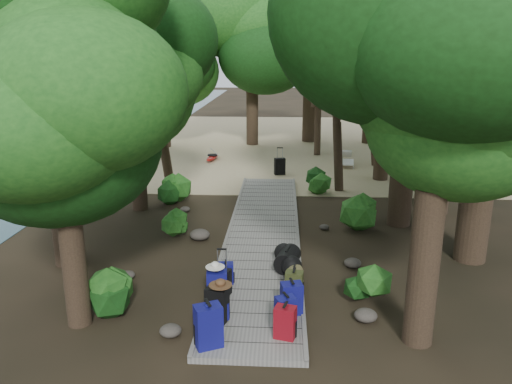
# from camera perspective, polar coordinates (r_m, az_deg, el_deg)

# --- Properties ---
(ground) EXTENTS (120.00, 120.00, 0.00)m
(ground) POSITION_cam_1_polar(r_m,az_deg,el_deg) (13.08, 0.62, -6.60)
(ground) COLOR #2E2317
(ground) RESTS_ON ground
(sand_beach) EXTENTS (40.00, 22.00, 0.02)m
(sand_beach) POSITION_cam_1_polar(r_m,az_deg,el_deg) (28.52, 2.07, 5.75)
(sand_beach) COLOR tan
(sand_beach) RESTS_ON ground
(boardwalk) EXTENTS (2.00, 12.00, 0.12)m
(boardwalk) POSITION_cam_1_polar(r_m,az_deg,el_deg) (13.99, 0.81, -4.81)
(boardwalk) COLOR gray
(boardwalk) RESTS_ON ground
(backpack_left_a) EXTENTS (0.54, 0.47, 0.84)m
(backpack_left_a) POSITION_cam_1_polar(r_m,az_deg,el_deg) (8.76, -5.47, -14.77)
(backpack_left_a) COLOR navy
(backpack_left_a) RESTS_ON boardwalk
(backpack_left_b) EXTENTS (0.46, 0.38, 0.73)m
(backpack_left_b) POSITION_cam_1_polar(r_m,az_deg,el_deg) (9.51, -4.48, -12.47)
(backpack_left_b) COLOR black
(backpack_left_b) RESTS_ON boardwalk
(backpack_left_c) EXTENTS (0.43, 0.33, 0.74)m
(backpack_left_c) POSITION_cam_1_polar(r_m,az_deg,el_deg) (10.13, -4.48, -10.58)
(backpack_left_c) COLOR navy
(backpack_left_c) RESTS_ON boardwalk
(backpack_left_d) EXTENTS (0.35, 0.27, 0.50)m
(backpack_left_d) POSITION_cam_1_polar(r_m,az_deg,el_deg) (10.96, -3.47, -9.10)
(backpack_left_d) COLOR navy
(backpack_left_d) RESTS_ON boardwalk
(backpack_right_a) EXTENTS (0.42, 0.34, 0.65)m
(backpack_right_a) POSITION_cam_1_polar(r_m,az_deg,el_deg) (9.01, 3.35, -14.47)
(backpack_right_a) COLOR maroon
(backpack_right_a) RESTS_ON boardwalk
(backpack_right_b) EXTENTS (0.43, 0.37, 0.65)m
(backpack_right_b) POSITION_cam_1_polar(r_m,az_deg,el_deg) (9.32, 3.41, -13.35)
(backpack_right_b) COLOR navy
(backpack_right_b) RESTS_ON boardwalk
(backpack_right_c) EXTENTS (0.45, 0.37, 0.69)m
(backpack_right_c) POSITION_cam_1_polar(r_m,az_deg,el_deg) (9.75, 4.09, -11.85)
(backpack_right_c) COLOR navy
(backpack_right_c) RESTS_ON boardwalk
(backpack_right_d) EXTENTS (0.39, 0.31, 0.54)m
(backpack_right_d) POSITION_cam_1_polar(r_m,az_deg,el_deg) (10.51, 4.38, -10.17)
(backpack_right_d) COLOR #343E1B
(backpack_right_d) RESTS_ON boardwalk
(duffel_right_khaki) EXTENTS (0.41, 0.57, 0.35)m
(duffel_right_khaki) POSITION_cam_1_polar(r_m,az_deg,el_deg) (10.97, 4.37, -9.54)
(duffel_right_khaki) COLOR brown
(duffel_right_khaki) RESTS_ON boardwalk
(duffel_right_black) EXTENTS (0.65, 0.86, 0.48)m
(duffel_right_black) POSITION_cam_1_polar(r_m,az_deg,el_deg) (11.63, 3.62, -7.65)
(duffel_right_black) COLOR black
(duffel_right_black) RESTS_ON boardwalk
(suitcase_on_boardwalk) EXTENTS (0.40, 0.29, 0.55)m
(suitcase_on_boardwalk) POSITION_cam_1_polar(r_m,az_deg,el_deg) (10.51, -3.86, -10.14)
(suitcase_on_boardwalk) COLOR black
(suitcase_on_boardwalk) RESTS_ON boardwalk
(lone_suitcase_on_sand) EXTENTS (0.49, 0.35, 0.69)m
(lone_suitcase_on_sand) POSITION_cam_1_polar(r_m,az_deg,el_deg) (20.79, 2.73, 2.94)
(lone_suitcase_on_sand) COLOR black
(lone_suitcase_on_sand) RESTS_ON sand_beach
(hat_brown) EXTENTS (0.43, 0.43, 0.13)m
(hat_brown) POSITION_cam_1_polar(r_m,az_deg,el_deg) (9.28, -4.09, -10.22)
(hat_brown) COLOR #51351E
(hat_brown) RESTS_ON backpack_left_b
(hat_white) EXTENTS (0.38, 0.38, 0.13)m
(hat_white) POSITION_cam_1_polar(r_m,az_deg,el_deg) (9.98, -4.70, -8.22)
(hat_white) COLOR silver
(hat_white) RESTS_ON backpack_left_c
(kayak) EXTENTS (1.08, 3.43, 0.34)m
(kayak) POSITION_cam_1_polar(r_m,az_deg,el_deg) (23.73, -5.01, 4.08)
(kayak) COLOR #A3110E
(kayak) RESTS_ON sand_beach
(sun_lounger) EXTENTS (0.87, 2.01, 0.63)m
(sun_lounger) POSITION_cam_1_polar(r_m,az_deg,el_deg) (22.65, 10.31, 3.69)
(sun_lounger) COLOR silver
(sun_lounger) RESTS_ON sand_beach
(tree_right_a) EXTENTS (4.45, 4.45, 7.41)m
(tree_right_a) POSITION_cam_1_polar(r_m,az_deg,el_deg) (8.43, 19.98, 6.15)
(tree_right_a) COLOR black
(tree_right_a) RESTS_ON ground
(tree_right_b) EXTENTS (6.14, 6.14, 10.97)m
(tree_right_b) POSITION_cam_1_polar(r_m,az_deg,el_deg) (12.64, 25.92, 16.57)
(tree_right_b) COLOR black
(tree_right_b) RESTS_ON ground
(tree_right_c) EXTENTS (5.59, 5.59, 9.67)m
(tree_right_c) POSITION_cam_1_polar(r_m,az_deg,el_deg) (14.71, 17.37, 14.54)
(tree_right_c) COLOR black
(tree_right_c) RESTS_ON ground
(tree_right_d) EXTENTS (6.04, 6.04, 11.07)m
(tree_right_d) POSITION_cam_1_polar(r_m,az_deg,el_deg) (16.26, 21.61, 16.70)
(tree_right_d) COLOR black
(tree_right_d) RESTS_ON ground
(tree_right_e) EXTENTS (4.64, 4.64, 8.36)m
(tree_right_e) POSITION_cam_1_polar(r_m,az_deg,el_deg) (20.11, 14.78, 13.00)
(tree_right_e) COLOR black
(tree_right_e) RESTS_ON ground
(tree_right_f) EXTENTS (5.99, 5.99, 10.69)m
(tree_right_f) POSITION_cam_1_polar(r_m,az_deg,el_deg) (22.98, 18.56, 15.92)
(tree_right_f) COLOR black
(tree_right_f) RESTS_ON ground
(tree_left_a) EXTENTS (3.82, 3.82, 6.36)m
(tree_left_a) POSITION_cam_1_polar(r_m,az_deg,el_deg) (9.26, -21.21, 3.51)
(tree_left_a) COLOR black
(tree_left_a) RESTS_ON ground
(tree_left_b) EXTENTS (5.58, 5.58, 10.04)m
(tree_left_b) POSITION_cam_1_polar(r_m,az_deg,el_deg) (12.15, -22.72, 14.81)
(tree_left_b) COLOR black
(tree_left_b) RESTS_ON ground
(tree_left_c) EXTENTS (4.13, 4.13, 7.19)m
(tree_left_c) POSITION_cam_1_polar(r_m,az_deg,el_deg) (16.09, -13.87, 10.40)
(tree_left_c) COLOR black
(tree_left_c) RESTS_ON ground
(tree_back_a) EXTENTS (5.30, 5.30, 9.18)m
(tree_back_a) POSITION_cam_1_polar(r_m,az_deg,el_deg) (27.26, -0.44, 14.97)
(tree_back_a) COLOR black
(tree_back_a) RESTS_ON ground
(tree_back_b) EXTENTS (6.01, 6.01, 10.72)m
(tree_back_b) POSITION_cam_1_polar(r_m,az_deg,el_deg) (28.41, 6.34, 16.47)
(tree_back_b) COLOR black
(tree_back_b) RESTS_ON ground
(tree_back_c) EXTENTS (4.78, 4.78, 8.61)m
(tree_back_c) POSITION_cam_1_polar(r_m,az_deg,el_deg) (28.42, 13.09, 14.04)
(tree_back_c) COLOR black
(tree_back_c) RESTS_ON ground
(tree_back_d) EXTENTS (4.48, 4.48, 7.47)m
(tree_back_d) POSITION_cam_1_polar(r_m,az_deg,el_deg) (27.02, -10.62, 12.89)
(tree_back_d) COLOR black
(tree_back_d) RESTS_ON ground
(palm_right_a) EXTENTS (4.41, 4.41, 7.52)m
(palm_right_a) POSITION_cam_1_polar(r_m,az_deg,el_deg) (18.34, 10.33, 11.72)
(palm_right_a) COLOR #144513
(palm_right_a) RESTS_ON ground
(palm_right_b) EXTENTS (4.22, 4.22, 8.15)m
(palm_right_b) POSITION_cam_1_polar(r_m,az_deg,el_deg) (22.90, 13.92, 13.07)
(palm_right_b) COLOR #144513
(palm_right_b) RESTS_ON ground
(palm_right_c) EXTENTS (4.44, 4.44, 7.07)m
(palm_right_c) POSITION_cam_1_polar(r_m,az_deg,el_deg) (24.80, 7.81, 12.31)
(palm_right_c) COLOR #144513
(palm_right_c) RESTS_ON ground
(palm_left_a) EXTENTS (4.80, 4.80, 7.63)m
(palm_left_a) POSITION_cam_1_polar(r_m,az_deg,el_deg) (18.63, -11.17, 11.92)
(palm_left_a) COLOR #144513
(palm_left_a) RESTS_ON ground
(rock_left_a) EXTENTS (0.40, 0.36, 0.22)m
(rock_left_a) POSITION_cam_1_polar(r_m,az_deg,el_deg) (9.49, -9.74, -15.35)
(rock_left_a) COLOR #4C473F
(rock_left_a) RESTS_ON ground
(rock_left_b) EXTENTS (0.33, 0.30, 0.18)m
(rock_left_b) POSITION_cam_1_polar(r_m,az_deg,el_deg) (11.83, -14.46, -9.17)
(rock_left_b) COLOR #4C473F
(rock_left_b) RESTS_ON ground
(rock_left_c) EXTENTS (0.55, 0.49, 0.30)m
(rock_left_c) POSITION_cam_1_polar(r_m,az_deg,el_deg) (13.76, -6.45, -4.86)
(rock_left_c) COLOR #4C473F
(rock_left_c) RESTS_ON ground
(rock_left_d) EXTENTS (0.32, 0.29, 0.18)m
(rock_left_d) POSITION_cam_1_polar(r_m,az_deg,el_deg) (16.19, -8.10, -1.96)
(rock_left_d) COLOR #4C473F
(rock_left_d) RESTS_ON ground
(rock_right_a) EXTENTS (0.44, 0.40, 0.24)m
(rock_right_a) POSITION_cam_1_polar(r_m,az_deg,el_deg) (10.03, 12.42, -13.61)
(rock_right_a) COLOR #4C473F
(rock_right_a) RESTS_ON ground
(rock_right_b) EXTENTS (0.41, 0.37, 0.23)m
(rock_right_b) POSITION_cam_1_polar(r_m,az_deg,el_deg) (12.24, 10.99, -7.96)
(rock_right_b) COLOR #4C473F
(rock_right_b) RESTS_ON ground
(rock_right_c) EXTENTS (0.28, 0.25, 0.15)m
(rock_right_c) POSITION_cam_1_polar(r_m,az_deg,el_deg) (14.61, 7.82, -3.98)
(rock_right_c) COLOR #4C473F
(rock_right_c) RESTS_ON ground
(shrub_left_a) EXTENTS (1.09, 1.09, 0.98)m
(shrub_left_a) POSITION_cam_1_polar(r_m,az_deg,el_deg) (10.25, -16.24, -10.87)
(shrub_left_a) COLOR #194B16
(shrub_left_a) RESTS_ON ground
(shrub_left_b) EXTENTS (0.83, 0.83, 0.75)m
(shrub_left_b) POSITION_cam_1_polar(r_m,az_deg,el_deg) (13.87, -8.75, -3.80)
(shrub_left_b) COLOR #194B16
(shrub_left_b) RESTS_ON ground
(shrub_left_c) EXTENTS (1.07, 1.07, 0.96)m
(shrub_left_c) POSITION_cam_1_polar(r_m,az_deg,el_deg) (17.15, -9.48, 0.36)
(shrub_left_c) COLOR #194B16
(shrub_left_c) RESTS_ON ground
(shrub_right_a) EXTENTS (0.88, 0.88, 0.80)m
(shrub_right_a) POSITION_cam_1_polar(r_m,az_deg,el_deg) (10.54, 12.26, -10.39)
(shrub_right_a) COLOR #194B16
(shrub_right_a) RESTS_ON ground
(shrub_right_b) EXTENTS (1.12, 1.12, 1.01)m
(shrub_right_b) POSITION_cam_1_polar(r_m,az_deg,el_deg) (14.65, 11.88, -2.35)
(shrub_right_b) COLOR #194B16
(shrub_right_b) RESTS_ON ground
(shrub_right_c) EXTENTS (0.91, 0.91, 0.82)m
(shrub_right_c) POSITION_cam_1_polar(r_m,az_deg,el_deg) (18.23, 7.47, 1.13)
(shrub_right_c) COLOR #194B16
(shrub_right_c) RESTS_ON ground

